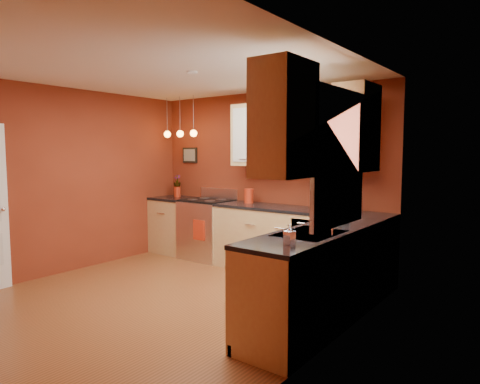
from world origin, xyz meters
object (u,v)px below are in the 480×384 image
Objects in this scene: gas_range at (207,229)px; red_canister at (249,196)px; soap_pump at (289,234)px; sink at (310,236)px; coffee_maker at (341,203)px.

red_canister is at bearing 6.26° from gas_range.
gas_range is 6.59× the size of soap_pump.
gas_range is at bearing -173.74° from red_canister.
sink is at bearing -29.78° from gas_range.
soap_pump is (0.49, -2.14, -0.03)m from coffee_maker.
soap_pump is at bearing -47.48° from red_canister.
coffee_maker is (1.47, 0.00, 0.00)m from red_canister.
red_canister is 2.90m from soap_pump.
red_canister is 1.47m from coffee_maker.
sink reaches higher than gas_range.
sink reaches higher than soap_pump.
soap_pump is (0.10, -0.55, 0.11)m from sink.
sink is 4.16× the size of soap_pump.
soap_pump is (2.72, -2.05, 0.54)m from gas_range.
red_canister is 1.29× the size of soap_pump.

